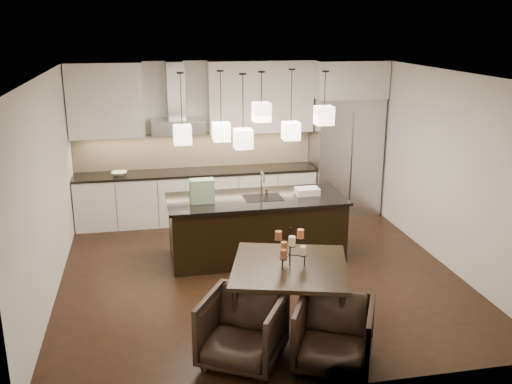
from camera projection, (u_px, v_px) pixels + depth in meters
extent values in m
cube|color=black|center=(259.00, 273.00, 8.15)|extent=(5.50, 5.50, 0.02)
cube|color=white|center=(259.00, 73.00, 7.34)|extent=(5.50, 5.50, 0.02)
cube|color=silver|center=(229.00, 139.00, 10.34)|extent=(5.50, 0.02, 2.80)
cube|color=silver|center=(320.00, 258.00, 5.15)|extent=(5.50, 0.02, 2.80)
cube|color=silver|center=(46.00, 190.00, 7.23)|extent=(0.02, 5.50, 2.80)
cube|color=silver|center=(445.00, 169.00, 8.26)|extent=(0.02, 5.50, 2.80)
cube|color=#B7B7BA|center=(345.00, 156.00, 10.47)|extent=(1.20, 0.72, 2.15)
cube|color=silver|center=(348.00, 79.00, 10.06)|extent=(1.26, 0.72, 0.65)
cube|color=silver|center=(197.00, 197.00, 10.19)|extent=(4.21, 0.62, 0.88)
cube|color=black|center=(197.00, 172.00, 10.06)|extent=(4.21, 0.66, 0.04)
cube|color=beige|center=(195.00, 150.00, 10.24)|extent=(4.21, 0.02, 0.63)
cube|color=silver|center=(106.00, 101.00, 9.54)|extent=(1.25, 0.35, 1.25)
cube|color=silver|center=(261.00, 97.00, 10.04)|extent=(1.85, 0.35, 1.25)
cube|color=#B7B7BA|center=(178.00, 126.00, 9.81)|extent=(0.90, 0.52, 0.24)
cube|color=#B7B7BA|center=(176.00, 90.00, 9.74)|extent=(0.30, 0.28, 0.96)
imported|color=silver|center=(119.00, 174.00, 9.75)|extent=(0.29, 0.29, 0.06)
cube|color=black|center=(256.00, 229.00, 8.60)|extent=(2.56, 1.04, 0.90)
cube|color=black|center=(256.00, 199.00, 8.46)|extent=(2.64, 1.12, 0.04)
cube|color=#1C632D|center=(202.00, 191.00, 8.18)|extent=(0.35, 0.19, 0.35)
cube|color=silver|center=(307.00, 191.00, 8.60)|extent=(0.35, 0.25, 0.10)
cylinder|color=#F7DFB8|center=(303.00, 251.00, 6.45)|extent=(0.10, 0.10, 0.10)
cylinder|color=orange|center=(284.00, 246.00, 6.59)|extent=(0.10, 0.10, 0.10)
cylinder|color=#964F30|center=(283.00, 254.00, 6.35)|extent=(0.10, 0.10, 0.10)
cylinder|color=orange|center=(301.00, 234.00, 6.50)|extent=(0.10, 0.10, 0.10)
cylinder|color=#964F30|center=(279.00, 236.00, 6.45)|extent=(0.10, 0.10, 0.10)
cylinder|color=#F7DFB8|center=(292.00, 241.00, 6.29)|extent=(0.10, 0.10, 0.10)
imported|color=black|center=(242.00, 330.00, 5.93)|extent=(1.10, 1.11, 0.75)
imported|color=black|center=(334.00, 335.00, 5.86)|extent=(1.04, 1.05, 0.72)
cube|color=beige|center=(182.00, 135.00, 7.84)|extent=(0.24, 0.24, 0.26)
cube|color=beige|center=(221.00, 132.00, 8.16)|extent=(0.24, 0.24, 0.26)
cube|color=beige|center=(261.00, 112.00, 7.93)|extent=(0.24, 0.24, 0.26)
cube|color=beige|center=(291.00, 131.00, 8.43)|extent=(0.24, 0.24, 0.26)
cube|color=beige|center=(324.00, 115.00, 8.03)|extent=(0.24, 0.24, 0.26)
cube|color=beige|center=(243.00, 139.00, 7.71)|extent=(0.24, 0.24, 0.26)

